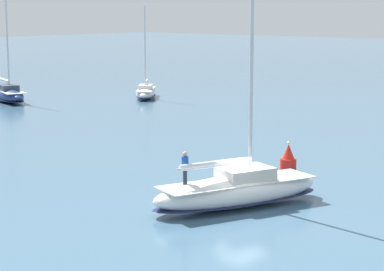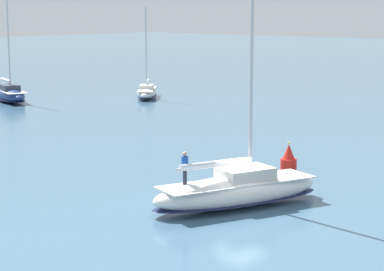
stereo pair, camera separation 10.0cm
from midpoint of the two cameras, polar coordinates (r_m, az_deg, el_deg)
name	(u,v)px [view 2 (the right image)]	position (r m, az deg, el deg)	size (l,w,h in m)	color
ground_plane	(237,207)	(37.96, 3.53, -5.42)	(400.00, 400.00, 0.00)	#42667F
sailboat_main	(238,189)	(37.74, 3.57, -4.11)	(9.88, 5.75, 13.11)	white
sailboat_moored_near_marina	(9,94)	(82.73, -13.73, 3.12)	(5.57, 9.20, 12.24)	navy
sailboat_moored_far_slip	(147,92)	(83.53, -3.42, 3.34)	(7.00, 6.21, 10.10)	silver
channel_buoy	(289,159)	(46.29, 7.43, -1.81)	(1.00, 1.00, 1.83)	red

